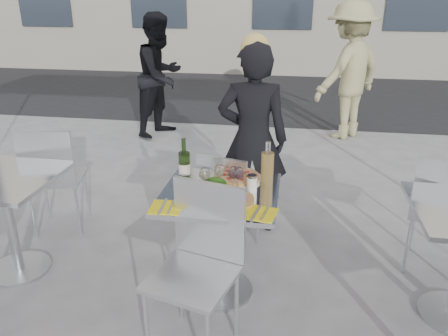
% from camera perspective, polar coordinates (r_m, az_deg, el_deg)
% --- Properties ---
extents(ground, '(80.00, 80.00, 0.00)m').
position_cam_1_polar(ground, '(3.10, -0.47, -15.79)').
color(ground, slate).
extents(street_asphalt, '(24.00, 5.00, 0.00)m').
position_cam_1_polar(street_asphalt, '(9.13, 6.66, 9.75)').
color(street_asphalt, black).
rests_on(street_asphalt, ground).
extents(main_table, '(0.72, 0.72, 0.75)m').
position_cam_1_polar(main_table, '(2.81, -0.51, -7.04)').
color(main_table, '#B7BABF').
rests_on(main_table, ground).
extents(side_table_left, '(0.72, 0.72, 0.75)m').
position_cam_1_polar(side_table_left, '(3.38, -26.54, -4.28)').
color(side_table_left, '#B7BABF').
rests_on(side_table_left, ground).
extents(chair_far, '(0.47, 0.48, 0.84)m').
position_cam_1_polar(chair_far, '(3.23, 0.39, -3.76)').
color(chair_far, silver).
rests_on(chair_far, ground).
extents(chair_near, '(0.53, 0.54, 0.95)m').
position_cam_1_polar(chair_near, '(2.44, -3.12, -11.24)').
color(chair_near, silver).
rests_on(chair_near, ground).
extents(side_chair_lfar, '(0.51, 0.52, 0.92)m').
position_cam_1_polar(side_chair_lfar, '(3.79, -21.49, -0.55)').
color(side_chair_lfar, silver).
rests_on(side_chair_lfar, ground).
extents(side_chair_rfar, '(0.53, 0.53, 0.91)m').
position_cam_1_polar(side_chair_rfar, '(3.35, 26.75, -4.57)').
color(side_chair_rfar, silver).
rests_on(side_chair_rfar, ground).
extents(woman_diner, '(0.59, 0.41, 1.57)m').
position_cam_1_polar(woman_diner, '(3.56, 3.76, 3.68)').
color(woman_diner, black).
rests_on(woman_diner, ground).
extents(pedestrian_a, '(0.89, 0.99, 1.67)m').
position_cam_1_polar(pedestrian_a, '(6.22, -8.29, 11.85)').
color(pedestrian_a, black).
rests_on(pedestrian_a, ground).
extents(pedestrian_b, '(1.30, 1.34, 1.83)m').
position_cam_1_polar(pedestrian_b, '(6.26, 15.98, 12.05)').
color(pedestrian_b, tan).
rests_on(pedestrian_b, ground).
extents(pizza_near, '(0.34, 0.34, 0.02)m').
position_cam_1_polar(pizza_near, '(2.59, 0.22, -4.09)').
color(pizza_near, tan).
rests_on(pizza_near, main_table).
extents(pizza_far, '(0.34, 0.34, 0.03)m').
position_cam_1_polar(pizza_far, '(2.89, 1.63, -1.17)').
color(pizza_far, white).
rests_on(pizza_far, main_table).
extents(salad_plate, '(0.22, 0.22, 0.09)m').
position_cam_1_polar(salad_plate, '(2.70, -1.18, -2.35)').
color(salad_plate, white).
rests_on(salad_plate, main_table).
extents(wine_bottle, '(0.07, 0.07, 0.29)m').
position_cam_1_polar(wine_bottle, '(2.83, -5.19, 0.38)').
color(wine_bottle, '#2F4F1D').
rests_on(wine_bottle, main_table).
extents(carafe, '(0.08, 0.08, 0.29)m').
position_cam_1_polar(carafe, '(2.77, 5.67, 0.02)').
color(carafe, tan).
rests_on(carafe, main_table).
extents(sugar_shaker, '(0.06, 0.06, 0.11)m').
position_cam_1_polar(sugar_shaker, '(2.71, 3.66, -1.98)').
color(sugar_shaker, white).
rests_on(sugar_shaker, main_table).
extents(wineglass_white_a, '(0.07, 0.07, 0.16)m').
position_cam_1_polar(wineglass_white_a, '(2.68, -2.55, -0.89)').
color(wineglass_white_a, white).
rests_on(wineglass_white_a, main_table).
extents(wineglass_white_b, '(0.07, 0.07, 0.16)m').
position_cam_1_polar(wineglass_white_b, '(2.73, -0.60, -0.40)').
color(wineglass_white_b, white).
rests_on(wineglass_white_b, main_table).
extents(wineglass_red_a, '(0.07, 0.07, 0.16)m').
position_cam_1_polar(wineglass_red_a, '(2.70, 1.29, -0.71)').
color(wineglass_red_a, white).
rests_on(wineglass_red_a, main_table).
extents(wineglass_red_b, '(0.07, 0.07, 0.16)m').
position_cam_1_polar(wineglass_red_b, '(2.69, 1.91, -0.77)').
color(wineglass_red_b, white).
rests_on(wineglass_red_b, main_table).
extents(napkin_left, '(0.19, 0.20, 0.01)m').
position_cam_1_polar(napkin_left, '(2.54, -7.59, -5.08)').
color(napkin_left, yellow).
rests_on(napkin_left, main_table).
extents(napkin_right, '(0.21, 0.21, 0.01)m').
position_cam_1_polar(napkin_right, '(2.46, 4.71, -5.89)').
color(napkin_right, yellow).
rests_on(napkin_right, main_table).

